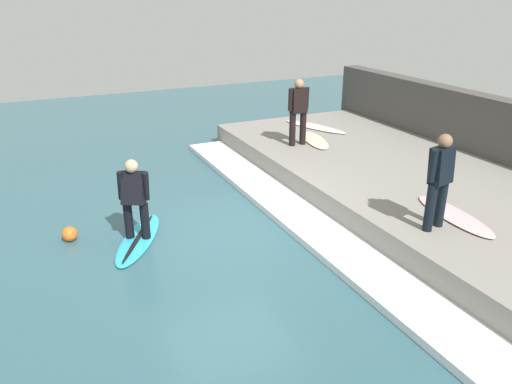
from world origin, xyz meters
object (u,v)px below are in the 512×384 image
surfboard_riding (139,239)px  marker_buoy (70,234)px  surfboard_waiting_far (315,140)px  surfboard_spare (315,127)px  surfer_riding (134,195)px  surfer_waiting_far (298,109)px  surfboard_waiting_near (454,215)px  surfer_waiting_near (440,177)px

surfboard_riding → marker_buoy: (-1.09, 0.49, 0.10)m
surfboard_waiting_far → surfboard_spare: size_ratio=0.82×
surfboard_riding → surfer_riding: bearing=-153.4°
surfer_riding → surfboard_waiting_far: bearing=25.3°
surfer_waiting_far → marker_buoy: 6.04m
surfer_riding → surfer_waiting_far: 5.11m
surfboard_waiting_far → marker_buoy: surfboard_waiting_far is taller
surfer_waiting_far → surfboard_waiting_near: bearing=-86.3°
surfboard_waiting_near → surfboard_riding: bearing=152.8°
surfer_waiting_near → surfer_waiting_far: (0.33, 4.95, 0.03)m
surfboard_riding → surfboard_waiting_far: 5.65m
surfer_waiting_far → surfboard_waiting_far: (0.57, 0.09, -0.88)m
surfboard_spare → marker_buoy: bearing=-156.2°
surfer_waiting_near → surfboard_spare: (1.59, 6.16, -0.85)m
surfer_riding → surfboard_spare: bearing=31.4°
surfer_riding → surfboard_spare: 6.77m
marker_buoy → surfboard_waiting_near: bearing=-26.7°
surfboard_riding → surfboard_spare: surfboard_spare is taller
surfer_waiting_far → surfer_riding: bearing=-152.9°
surfer_waiting_near → marker_buoy: 6.27m
surfboard_waiting_near → surfboard_waiting_far: size_ratio=1.09×
surfer_riding → surfer_waiting_far: surfer_waiting_far is taller
surfer_waiting_far → surfboard_waiting_far: surfer_waiting_far is taller
surfer_riding → surfer_waiting_near: size_ratio=0.92×
surfer_waiting_near → surfboard_waiting_far: bearing=80.0°
surfer_waiting_near → marker_buoy: (-5.28, 3.14, -1.28)m
surfboard_spare → marker_buoy: 7.51m
surfer_riding → surfer_waiting_near: surfer_waiting_near is taller
surfer_waiting_near → surfboard_spare: 6.42m
surfboard_spare → marker_buoy: (-6.86, -3.02, -0.43)m
surfboard_riding → surfer_waiting_near: (4.19, -2.64, 1.38)m
surfboard_riding → surfboard_waiting_far: size_ratio=1.18×
surfer_waiting_near → surfer_waiting_far: 4.97m
surfer_waiting_far → surfboard_riding: bearing=-152.9°
surfer_riding → surfer_waiting_far: bearing=27.1°
surfboard_riding → surfer_riding: 0.83m
surfboard_waiting_near → surfboard_waiting_far: 4.89m
surfboard_waiting_near → surfboard_spare: size_ratio=0.89×
surfboard_spare → marker_buoy: size_ratio=7.89×
surfboard_waiting_near → surfer_waiting_far: bearing=93.7°
surfboard_riding → surfer_riding: surfer_riding is taller
surfboard_riding → surfer_waiting_near: bearing=-32.2°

